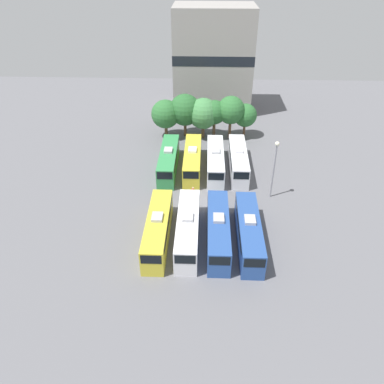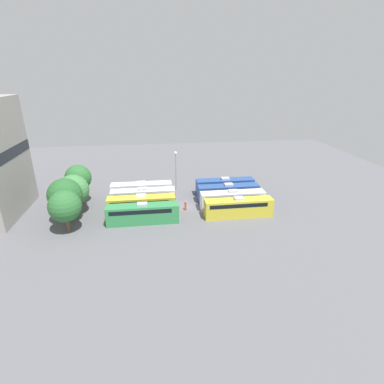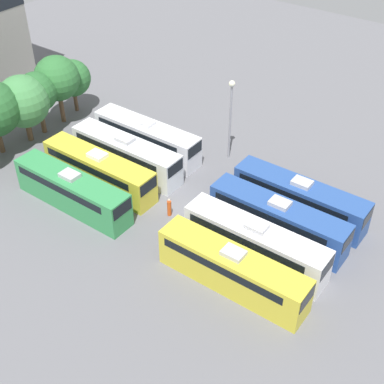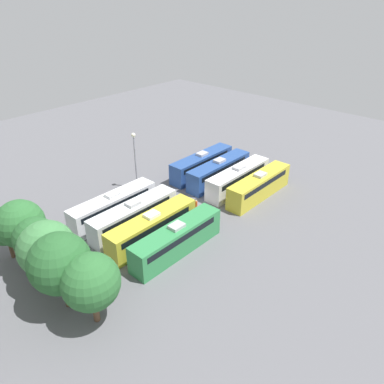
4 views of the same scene
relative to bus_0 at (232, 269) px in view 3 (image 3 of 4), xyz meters
name	(u,v)px [view 3 (image 3 of 4)]	position (x,y,z in m)	size (l,w,h in m)	color
ground_plane	(184,209)	(5.05, 8.10, -1.72)	(107.03, 107.03, 0.00)	slate
bus_0	(232,269)	(0.00, 0.00, 0.00)	(2.45, 11.63, 3.48)	gold
bus_1	(255,242)	(3.39, 0.13, 0.00)	(2.45, 11.63, 3.48)	silver
bus_2	(278,218)	(6.82, 0.06, 0.00)	(2.45, 11.63, 3.48)	#284C93
bus_3	(299,198)	(10.25, -0.11, 0.00)	(2.45, 11.63, 3.48)	#284C93
bus_4	(72,190)	(-0.23, 16.07, 0.00)	(2.45, 11.63, 3.48)	#338C4C
bus_5	(99,170)	(3.32, 16.32, 0.00)	(2.45, 11.63, 3.48)	gold
bus_6	(126,154)	(6.72, 16.10, 0.00)	(2.45, 11.63, 3.48)	silver
bus_7	(147,137)	(10.14, 16.45, 0.00)	(2.45, 11.63, 3.48)	silver
worker_person	(169,208)	(3.67, 8.60, -0.91)	(0.36, 0.36, 1.73)	#CC4C19
light_pole	(231,107)	(14.09, 9.38, 3.80)	(0.60, 0.60, 8.19)	gray
tree_2	(23,102)	(4.76, 27.62, 2.68)	(5.24, 5.24, 7.03)	brown
tree_3	(37,92)	(6.65, 27.67, 2.89)	(4.10, 4.10, 6.70)	brown
tree_4	(57,78)	(9.40, 27.68, 3.33)	(4.73, 4.73, 7.43)	brown
tree_5	(72,78)	(11.98, 28.31, 2.18)	(3.99, 3.99, 5.91)	brown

